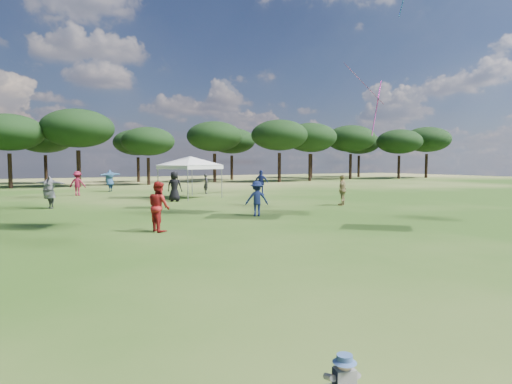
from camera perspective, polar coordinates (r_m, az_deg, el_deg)
tree_line at (r=48.46m, az=-24.16°, el=7.22°), size 108.78×17.63×7.77m
tent_right at (r=28.92m, az=-8.81°, el=4.49°), size 6.01×6.01×3.11m
toddler at (r=4.78m, az=11.57°, el=-23.47°), size 0.38×0.41×0.51m
festival_crowd at (r=25.93m, az=-23.84°, el=0.22°), size 28.94×23.23×1.86m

